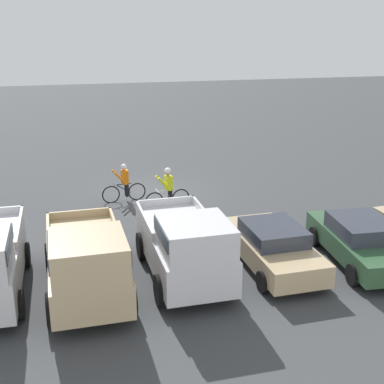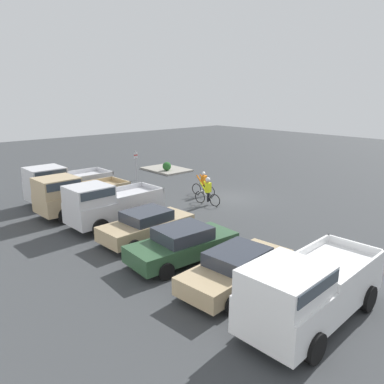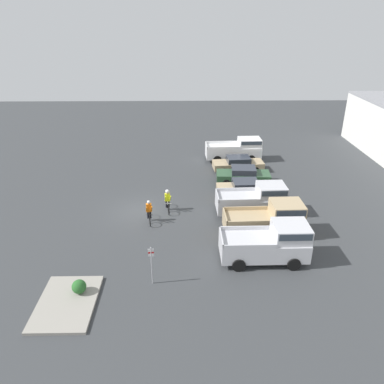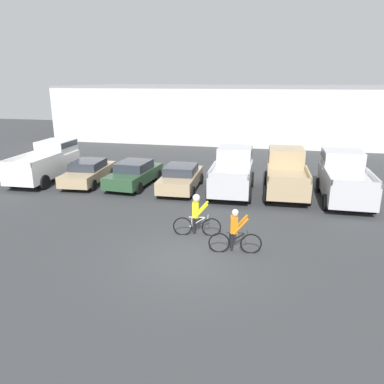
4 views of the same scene
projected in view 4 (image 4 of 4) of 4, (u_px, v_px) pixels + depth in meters
ground_plane at (186, 259)px, 12.68m from camera, size 80.00×80.00×0.00m
warehouse_building at (252, 111)px, 39.46m from camera, size 37.69×14.95×5.26m
pickup_truck_0 at (47, 161)px, 22.48m from camera, size 2.32×5.40×2.20m
sedan_0 at (89, 172)px, 21.79m from camera, size 2.19×4.70×1.34m
sedan_1 at (134, 174)px, 21.25m from camera, size 2.19×4.59×1.41m
sedan_2 at (181, 178)px, 20.43m from camera, size 2.11×4.42×1.38m
pickup_truck_1 at (233, 171)px, 20.02m from camera, size 2.32×4.87×2.25m
pickup_truck_2 at (286, 171)px, 19.82m from camera, size 2.36×5.03×2.24m
pickup_truck_3 at (344, 177)px, 18.71m from camera, size 2.35×4.98×2.31m
cyclist_0 at (235, 232)px, 12.91m from camera, size 1.85×0.52×1.63m
cyclist_1 at (196, 214)px, 14.35m from camera, size 1.86×0.52×1.70m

